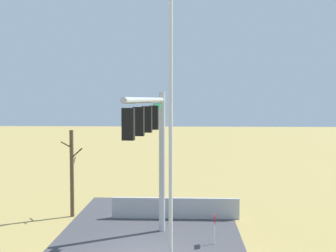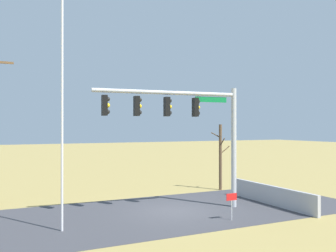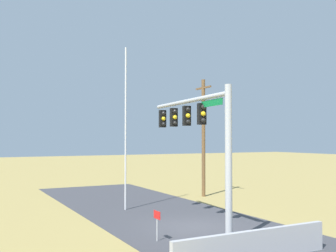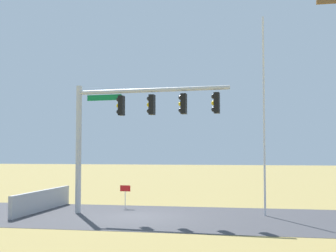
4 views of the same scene
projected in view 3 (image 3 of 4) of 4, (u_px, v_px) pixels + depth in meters
name	position (u px, v px, depth m)	size (l,w,h in m)	color
ground_plane	(196.00, 227.00, 18.73)	(160.00, 160.00, 0.00)	#9E894C
road_surface	(158.00, 213.00, 22.26)	(28.00, 8.00, 0.01)	#3D3D42
sidewalk_corner	(245.00, 251.00, 14.70)	(6.00, 6.00, 0.01)	#B7B5AD
retaining_fence	(254.00, 246.00, 13.46)	(0.20, 6.37, 1.05)	#A8A8AD
signal_mast	(199.00, 129.00, 18.08)	(7.64, 0.94, 6.31)	#B2B5BA
flagpole	(126.00, 128.00, 23.37)	(0.10, 0.10, 9.55)	silver
utility_pole	(203.00, 135.00, 28.79)	(1.90, 0.26, 8.45)	brown
open_sign	(157.00, 219.00, 16.11)	(0.56, 0.04, 1.22)	silver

